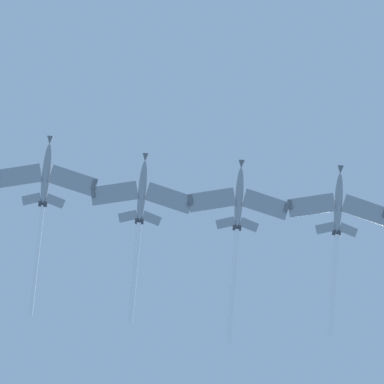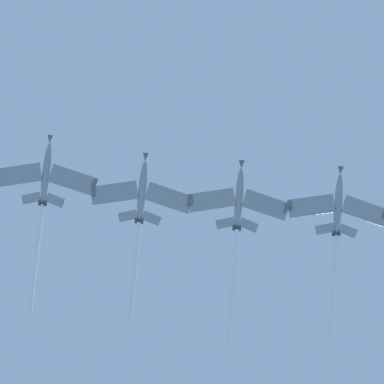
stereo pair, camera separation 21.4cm
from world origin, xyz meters
The scene contains 4 objects.
jet_far_left centered at (3.07, 7.31, 107.16)m, with size 19.55×28.63×13.65m.
jet_inner_left centered at (-15.27, 0.49, 106.13)m, with size 20.24×30.32×15.38m.
jet_centre centered at (-32.22, -7.86, 106.60)m, with size 19.40×28.19×13.65m.
jet_inner_right centered at (-47.88, -18.51, 107.70)m, with size 19.67×29.21×14.96m.
Camera 1 is at (-9.79, -40.93, 1.91)m, focal length 54.18 mm.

